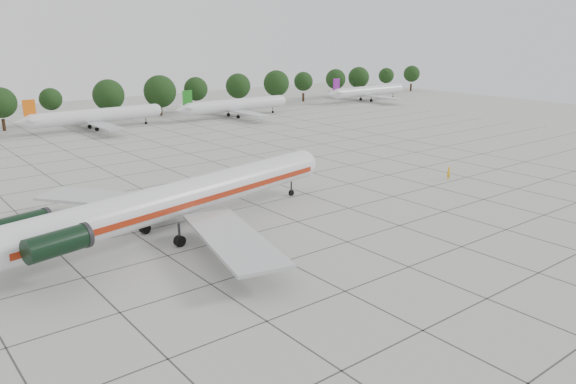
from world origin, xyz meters
The scene contains 8 objects.
ground centered at (0.00, 0.00, 0.00)m, with size 260.00×260.00×0.00m, color #ACABA4.
apron_joints centered at (0.00, 15.00, 0.01)m, with size 170.00×170.00×0.02m, color #383838.
main_airliner centered at (-13.80, 4.44, 3.87)m, with size 46.29×36.00×10.96m.
ground_crew centered at (28.78, 0.92, 0.94)m, with size 0.69×0.45×1.88m, color yellow.
bg_airliner_c centered at (4.49, 74.39, 2.91)m, with size 28.24×27.20×7.40m.
bg_airliner_d centered at (38.16, 70.88, 2.91)m, with size 28.24×27.20×7.40m.
bg_airliner_e centered at (88.00, 73.89, 2.91)m, with size 28.24×27.20×7.40m.
tree_line centered at (-11.68, 85.00, 5.98)m, with size 249.86×8.44×10.22m.
Camera 1 is at (-37.78, -46.12, 20.66)m, focal length 35.00 mm.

